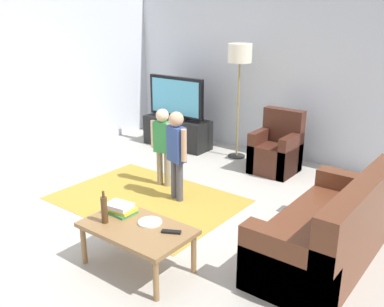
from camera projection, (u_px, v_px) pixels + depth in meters
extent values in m
plane|color=#B2ADA3|center=(159.00, 222.00, 4.78)|extent=(7.80, 7.80, 0.00)
cube|color=silver|center=(287.00, 71.00, 6.60)|extent=(6.00, 0.12, 2.70)
cube|color=silver|center=(0.00, 77.00, 6.08)|extent=(0.12, 6.00, 2.70)
cube|color=#B28C33|center=(147.00, 199.00, 5.34)|extent=(2.20, 1.60, 0.01)
cube|color=black|center=(177.00, 132.00, 7.37)|extent=(1.20, 0.44, 0.50)
cube|color=black|center=(176.00, 141.00, 7.38)|extent=(1.10, 0.32, 0.03)
cube|color=black|center=(176.00, 118.00, 7.27)|extent=(0.44, 0.28, 0.03)
cube|color=black|center=(176.00, 97.00, 7.16)|extent=(1.10, 0.07, 0.68)
cube|color=#59B2D8|center=(175.00, 97.00, 7.13)|extent=(1.00, 0.01, 0.58)
cube|color=brown|center=(324.00, 239.00, 4.02)|extent=(0.80, 1.80, 0.42)
cube|color=brown|center=(359.00, 227.00, 3.77)|extent=(0.20, 1.80, 0.86)
cube|color=brown|center=(287.00, 269.00, 3.39)|extent=(0.80, 0.20, 0.60)
cube|color=brown|center=(353.00, 201.00, 4.59)|extent=(0.80, 0.20, 0.60)
cube|color=#B22823|center=(363.00, 190.00, 4.23)|extent=(0.10, 0.32, 0.32)
cube|color=#472319|center=(275.00, 158.00, 6.20)|extent=(0.60, 0.60, 0.42)
cube|color=#472319|center=(283.00, 139.00, 6.29)|extent=(0.60, 0.16, 0.90)
cube|color=#472319|center=(260.00, 149.00, 6.31)|extent=(0.12, 0.60, 0.60)
cube|color=#472319|center=(290.00, 156.00, 6.03)|extent=(0.12, 0.60, 0.60)
cylinder|color=#262626|center=(236.00, 156.00, 6.91)|extent=(0.28, 0.28, 0.02)
cylinder|color=#99844C|center=(238.00, 111.00, 6.67)|extent=(0.03, 0.03, 1.50)
cylinder|color=silver|center=(240.00, 53.00, 6.39)|extent=(0.36, 0.36, 0.28)
cylinder|color=gray|center=(160.00, 168.00, 5.73)|extent=(0.08, 0.08, 0.48)
cylinder|color=gray|center=(167.00, 169.00, 5.69)|extent=(0.08, 0.08, 0.48)
cube|color=#338C4C|center=(163.00, 137.00, 5.57)|extent=(0.25, 0.17, 0.41)
sphere|color=beige|center=(162.00, 115.00, 5.48)|extent=(0.17, 0.17, 0.17)
cylinder|color=beige|center=(153.00, 134.00, 5.62)|extent=(0.06, 0.06, 0.37)
cylinder|color=beige|center=(173.00, 137.00, 5.50)|extent=(0.06, 0.06, 0.37)
cylinder|color=#4C4C59|center=(174.00, 179.00, 5.32)|extent=(0.08, 0.08, 0.51)
cylinder|color=#4C4C59|center=(180.00, 182.00, 5.23)|extent=(0.08, 0.08, 0.51)
cube|color=#2D478C|center=(176.00, 144.00, 5.13)|extent=(0.27, 0.19, 0.43)
sphere|color=tan|center=(176.00, 119.00, 5.03)|extent=(0.18, 0.18, 0.18)
cylinder|color=tan|center=(169.00, 139.00, 5.24)|extent=(0.07, 0.07, 0.39)
cylinder|color=tan|center=(184.00, 145.00, 5.00)|extent=(0.07, 0.07, 0.39)
cube|color=olive|center=(137.00, 228.00, 3.81)|extent=(1.00, 0.60, 0.04)
cylinder|color=olive|center=(84.00, 245.00, 3.95)|extent=(0.05, 0.05, 0.38)
cylinder|color=olive|center=(156.00, 280.00, 3.43)|extent=(0.05, 0.05, 0.38)
cylinder|color=olive|center=(123.00, 224.00, 4.33)|extent=(0.05, 0.05, 0.38)
cylinder|color=olive|center=(194.00, 254.00, 3.81)|extent=(0.05, 0.05, 0.38)
cube|color=#388C4C|center=(122.00, 212.00, 4.05)|extent=(0.25, 0.21, 0.02)
cube|color=yellow|center=(121.00, 209.00, 4.05)|extent=(0.28, 0.19, 0.03)
cube|color=white|center=(119.00, 206.00, 4.03)|extent=(0.25, 0.20, 0.04)
cylinder|color=#4C3319|center=(104.00, 210.00, 3.84)|extent=(0.06, 0.06, 0.25)
cylinder|color=#4C3319|center=(103.00, 194.00, 3.79)|extent=(0.02, 0.02, 0.06)
cube|color=black|center=(171.00, 232.00, 3.69)|extent=(0.17, 0.12, 0.02)
cylinder|color=white|center=(150.00, 222.00, 3.86)|extent=(0.22, 0.22, 0.02)
cube|color=silver|center=(152.00, 222.00, 3.85)|extent=(0.15, 0.03, 0.01)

